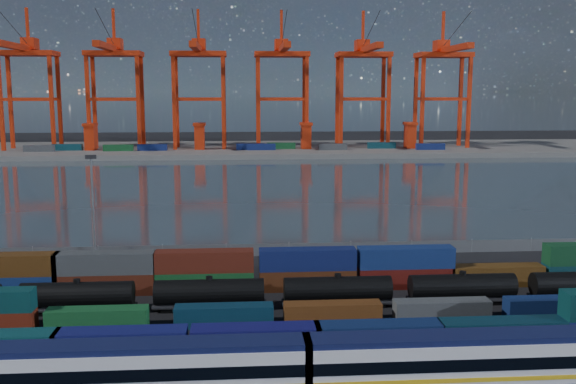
{
  "coord_description": "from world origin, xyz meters",
  "views": [
    {
      "loc": [
        -7.36,
        -71.66,
        25.96
      ],
      "look_at": [
        0.0,
        30.0,
        10.0
      ],
      "focal_mm": 40.0,
      "sensor_mm": 36.0,
      "label": 1
    }
  ],
  "objects": [
    {
      "name": "harbor_water",
      "position": [
        0.0,
        105.0,
        0.01
      ],
      "size": [
        700.0,
        700.0,
        0.0
      ],
      "primitive_type": "plane",
      "color": "#313F47",
      "rests_on": "ground"
    },
    {
      "name": "yard_light_mast",
      "position": [
        -30.0,
        26.0,
        9.3
      ],
      "size": [
        1.6,
        0.4,
        16.6
      ],
      "color": "slate",
      "rests_on": "ground"
    },
    {
      "name": "ground",
      "position": [
        0.0,
        0.0,
        0.0
      ],
      "size": [
        700.0,
        700.0,
        0.0
      ],
      "primitive_type": "plane",
      "color": "black",
      "rests_on": "ground"
    },
    {
      "name": "waterfront_fence",
      "position": [
        -0.0,
        28.0,
        1.0
      ],
      "size": [
        160.12,
        0.12,
        2.2
      ],
      "color": "#595B5E",
      "rests_on": "ground"
    },
    {
      "name": "gantry_cranes",
      "position": [
        -7.5,
        203.4,
        36.86
      ],
      "size": [
        198.13,
        44.4,
        60.13
      ],
      "color": "red",
      "rests_on": "ground"
    },
    {
      "name": "tanker_string",
      "position": [
        -3.67,
        2.81,
        2.09
      ],
      "size": [
        122.04,
        2.91,
        4.16
      ],
      "color": "black",
      "rests_on": "ground"
    },
    {
      "name": "container_row_north",
      "position": [
        7.92,
        10.09,
        2.36
      ],
      "size": [
        141.12,
        2.59,
        5.52
      ],
      "color": "navy",
      "rests_on": "ground"
    },
    {
      "name": "quay_containers",
      "position": [
        -11.0,
        195.46,
        3.3
      ],
      "size": [
        172.58,
        10.99,
        2.6
      ],
      "color": "navy",
      "rests_on": "far_quay"
    },
    {
      "name": "container_row_south",
      "position": [
        4.83,
        -10.48,
        1.84
      ],
      "size": [
        140.68,
        2.64,
        5.62
      ],
      "color": "#404345",
      "rests_on": "ground"
    },
    {
      "name": "distant_mountains",
      "position": [
        63.02,
        1600.0,
        220.29
      ],
      "size": [
        2470.0,
        1100.0,
        520.0
      ],
      "color": "#1E2630",
      "rests_on": "ground"
    },
    {
      "name": "straddle_carriers",
      "position": [
        -2.5,
        200.0,
        7.82
      ],
      "size": [
        140.0,
        7.0,
        11.1
      ],
      "color": "red",
      "rests_on": "far_quay"
    },
    {
      "name": "far_quay",
      "position": [
        0.0,
        210.0,
        1.0
      ],
      "size": [
        700.0,
        70.0,
        2.0
      ],
      "primitive_type": "cube",
      "color": "#514F4C",
      "rests_on": "ground"
    },
    {
      "name": "passenger_train",
      "position": [
        10.92,
        -21.05,
        2.84
      ],
      "size": [
        78.68,
        3.29,
        5.65
      ],
      "color": "silver",
      "rests_on": "ground"
    },
    {
      "name": "container_row_mid",
      "position": [
        -18.53,
        -2.64,
        1.41
      ],
      "size": [
        126.97,
        2.24,
        4.78
      ],
      "color": "#3A3C3E",
      "rests_on": "ground"
    }
  ]
}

